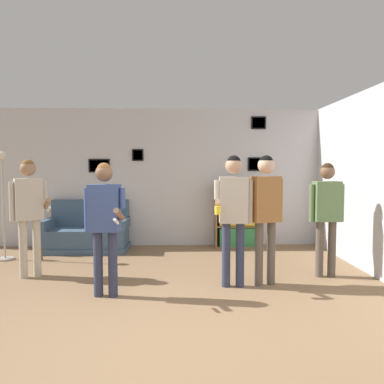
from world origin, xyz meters
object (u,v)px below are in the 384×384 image
(couch, at_px, (87,234))
(person_watcher_holding_cup, at_px, (233,206))
(floor_lamp, at_px, (3,203))
(person_player_foreground_left, at_px, (29,205))
(drinking_cup, at_px, (227,181))
(person_spectator_far_right, at_px, (327,208))
(person_player_foreground_center, at_px, (105,216))
(person_spectator_near_bookshelf, at_px, (266,206))
(bottle_on_floor, at_px, (41,254))
(bookshelf, at_px, (237,216))

(couch, distance_m, person_watcher_holding_cup, 3.39)
(floor_lamp, xyz_separation_m, person_player_foreground_left, (0.83, -1.03, 0.06))
(person_player_foreground_left, xyz_separation_m, drinking_cup, (3.03, 1.92, 0.27))
(floor_lamp, height_order, person_spectator_far_right, floor_lamp)
(person_player_foreground_center, bearing_deg, person_player_foreground_left, 145.38)
(floor_lamp, bearing_deg, person_player_foreground_left, -51.12)
(person_spectator_near_bookshelf, distance_m, bottle_on_floor, 3.87)
(person_player_foreground_center, bearing_deg, bookshelf, 53.99)
(person_spectator_far_right, bearing_deg, bookshelf, 115.10)
(person_spectator_near_bookshelf, relative_size, drinking_cup, 16.40)
(person_watcher_holding_cup, relative_size, person_spectator_far_right, 1.06)
(person_player_foreground_center, relative_size, drinking_cup, 15.42)
(floor_lamp, distance_m, person_watcher_holding_cup, 3.95)
(person_watcher_holding_cup, bearing_deg, person_player_foreground_center, -168.63)
(person_player_foreground_center, height_order, drinking_cup, person_player_foreground_center)
(couch, xyz_separation_m, person_spectator_far_right, (3.80, -1.84, 0.68))
(floor_lamp, xyz_separation_m, person_spectator_near_bookshelf, (4.06, -1.49, 0.10))
(floor_lamp, bearing_deg, person_spectator_near_bookshelf, -20.15)
(bookshelf, xyz_separation_m, bottle_on_floor, (-3.45, -0.93, -0.51))
(person_player_foreground_left, relative_size, bottle_on_floor, 5.95)
(couch, height_order, drinking_cup, drinking_cup)
(person_player_foreground_center, height_order, person_spectator_far_right, person_spectator_far_right)
(bookshelf, height_order, bottle_on_floor, bookshelf)
(floor_lamp, height_order, person_player_foreground_left, floor_lamp)
(person_player_foreground_left, bearing_deg, person_watcher_holding_cup, -10.61)
(person_spectator_far_right, bearing_deg, person_watcher_holding_cup, -163.47)
(person_watcher_holding_cup, bearing_deg, bottle_on_floor, 153.45)
(person_player_foreground_left, xyz_separation_m, bottle_on_floor, (-0.22, 0.99, -0.91))
(bottle_on_floor, bearing_deg, drinking_cup, 16.01)
(person_player_foreground_left, bearing_deg, bottle_on_floor, 102.70)
(couch, height_order, person_spectator_far_right, person_spectator_far_right)
(person_player_foreground_left, bearing_deg, person_player_foreground_center, -34.62)
(couch, relative_size, floor_lamp, 0.84)
(person_spectator_far_right, bearing_deg, couch, 154.15)
(bookshelf, relative_size, person_player_foreground_left, 0.74)
(floor_lamp, bearing_deg, bottle_on_floor, -3.84)
(person_player_foreground_left, bearing_deg, couch, 77.56)
(person_watcher_holding_cup, bearing_deg, drinking_cup, 84.72)
(floor_lamp, distance_m, person_spectator_far_right, 5.14)
(floor_lamp, height_order, drinking_cup, floor_lamp)
(bookshelf, bearing_deg, person_watcher_holding_cup, -99.89)
(couch, distance_m, person_spectator_far_right, 4.28)
(floor_lamp, relative_size, person_watcher_holding_cup, 1.07)
(couch, xyz_separation_m, floor_lamp, (-1.21, -0.70, 0.66))
(person_spectator_near_bookshelf, bearing_deg, floor_lamp, 159.85)
(drinking_cup, bearing_deg, person_watcher_holding_cup, -95.28)
(person_player_foreground_left, xyz_separation_m, person_spectator_near_bookshelf, (3.23, -0.46, 0.03))
(person_player_foreground_center, xyz_separation_m, person_spectator_near_bookshelf, (2.01, 0.38, 0.07))
(person_player_foreground_left, distance_m, person_watcher_holding_cup, 2.85)
(couch, height_order, person_watcher_holding_cup, person_watcher_holding_cup)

